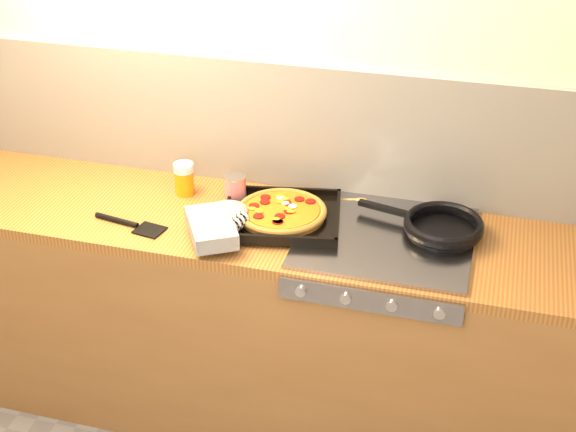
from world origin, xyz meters
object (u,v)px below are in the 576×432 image
(tomato_can, at_px, (235,190))
(juice_glass, at_px, (184,178))
(pizza_on_tray, at_px, (262,216))
(frying_pan, at_px, (442,226))

(tomato_can, distance_m, juice_glass, 0.21)
(pizza_on_tray, height_order, frying_pan, pizza_on_tray)
(pizza_on_tray, xyz_separation_m, juice_glass, (-0.36, 0.16, 0.02))
(pizza_on_tray, xyz_separation_m, tomato_can, (-0.15, 0.14, 0.01))
(tomato_can, height_order, juice_glass, juice_glass)
(frying_pan, xyz_separation_m, juice_glass, (-0.98, 0.05, 0.02))
(pizza_on_tray, height_order, juice_glass, juice_glass)
(pizza_on_tray, distance_m, tomato_can, 0.20)
(tomato_can, relative_size, juice_glass, 0.91)
(tomato_can, bearing_deg, frying_pan, -2.31)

